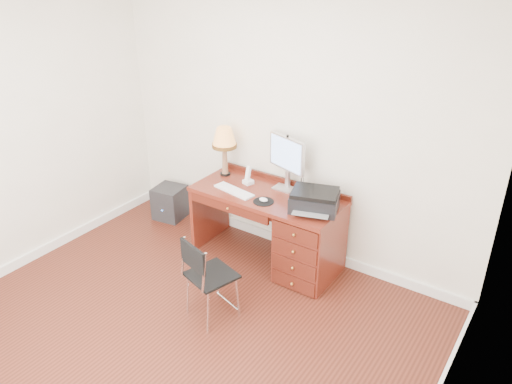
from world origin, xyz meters
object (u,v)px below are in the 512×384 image
Objects in this scene: printer at (315,200)px; desk at (295,233)px; chair at (207,273)px; leg_lamp at (224,140)px; equipment_box at (170,202)px; phone at (248,179)px; monitor at (286,156)px.

desk is at bearing 153.66° from printer.
printer is 1.18m from chair.
chair is at bearing -102.77° from desk.
leg_lamp is 1.35× the size of equipment_box.
phone is at bearing 172.68° from desk.
monitor is at bearing 140.13° from desk.
printer reaches higher than chair.
chair is 1.92m from equipment_box.
printer is 2.69× the size of phone.
equipment_box is (-1.51, -0.11, -0.90)m from monitor.
leg_lamp is (-0.93, 0.12, 0.72)m from desk.
monitor is at bearing 36.05° from phone.
chair is (0.70, -1.18, -0.66)m from leg_lamp.
phone is at bearing -143.00° from monitor.
phone is at bearing -8.13° from leg_lamp.
desk is 0.73m from phone.
printer is 0.82m from phone.
printer reaches higher than desk.
desk is 2.79× the size of monitor.
chair is at bearing -71.89° from monitor.
equipment_box is (-1.75, 0.10, -0.22)m from desk.
phone is (-0.61, 0.08, 0.39)m from desk.
desk is at bearing -22.02° from monitor.
monitor is 0.70× the size of chair.
leg_lamp reaches higher than equipment_box.
phone is (-0.36, -0.13, -0.28)m from monitor.
desk is 1.08m from chair.
printer is at bearing -12.81° from equipment_box.
monitor reaches higher than equipment_box.
desk is 1.94× the size of chair.
desk is 2.88× the size of leg_lamp.
printer is at bearing -7.75° from leg_lamp.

